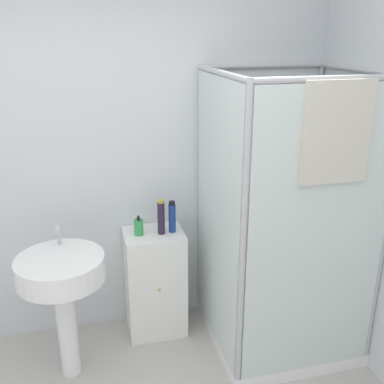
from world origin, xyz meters
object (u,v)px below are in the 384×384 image
at_px(soap_dispenser, 139,227).
at_px(shampoo_bottle_tall_black, 161,217).
at_px(shampoo_bottle_blue, 172,217).
at_px(sink, 62,281).

height_order(soap_dispenser, shampoo_bottle_tall_black, shampoo_bottle_tall_black).
bearing_deg(soap_dispenser, shampoo_bottle_blue, -1.78).
bearing_deg(shampoo_bottle_blue, soap_dispenser, 178.22).
distance_m(soap_dispenser, shampoo_bottle_tall_black, 0.17).
relative_size(sink, shampoo_bottle_blue, 4.27).
bearing_deg(shampoo_bottle_tall_black, soap_dispenser, 173.55).
height_order(sink, shampoo_bottle_tall_black, shampoo_bottle_tall_black).
bearing_deg(shampoo_bottle_tall_black, sink, -156.62).
height_order(sink, soap_dispenser, sink).
xyz_separation_m(soap_dispenser, shampoo_bottle_tall_black, (0.16, -0.02, 0.07)).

